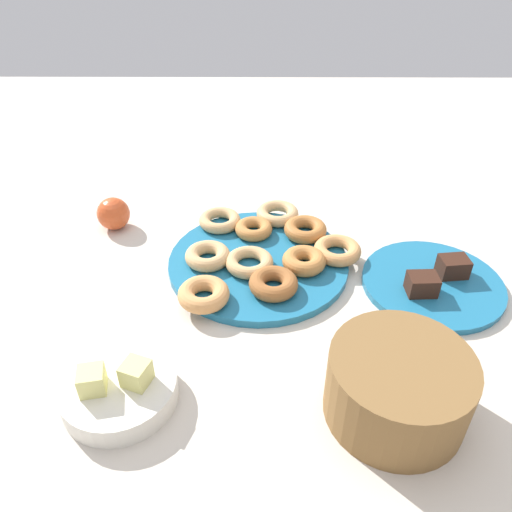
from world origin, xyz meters
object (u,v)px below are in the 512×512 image
Objects in this scene: donut_4 at (218,220)px; donut_8 at (335,250)px; donut_0 at (205,256)px; donut_2 at (303,229)px; brownie_far at (420,284)px; brownie_near at (451,267)px; donut_3 at (247,262)px; cake_plate at (430,283)px; donut_plate at (256,262)px; donut_6 at (201,294)px; donut_7 at (271,284)px; fruit_bowl at (116,390)px; melon_chunk_left at (133,373)px; melon_chunk_right at (89,380)px; donut_1 at (302,261)px; donut_9 at (276,213)px; apple at (111,214)px; basket at (395,387)px.

donut_8 is at bearing 155.24° from donut_4.
donut_0 is 0.99× the size of donut_4.
brownie_far is at bearing 137.51° from donut_2.
donut_3 is at bearing -2.38° from brownie_near.
brownie_far is (0.03, 0.03, 0.03)m from cake_plate.
donut_plate reaches higher than cake_plate.
donut_8 is (-0.25, -0.13, -0.00)m from donut_6.
donut_7 reaches higher than donut_3.
melon_chunk_left is (-0.03, 0.00, 0.04)m from fruit_bowl.
cake_plate is at bearing -153.98° from melon_chunk_right.
brownie_far reaches higher than donut_7.
donut_3 is 0.37m from melon_chunk_right.
donut_plate is at bearing -15.49° from donut_1.
donut_4 is at bearing -92.93° from donut_6.
donut_2 reaches higher than donut_9.
cake_plate is (-0.42, -0.06, -0.02)m from donut_6.
apple is (0.68, -0.18, 0.00)m from brownie_near.
melon_chunk_left reaches higher than donut_6.
donut_1 is at bearing 158.11° from apple.
cake_plate is 1.32× the size of basket.
melon_chunk_left reaches higher than donut_9.
donut_1 and donut_7 have the same top height.
donut_7 is (-0.04, 0.07, 0.00)m from donut_3.
donut_9 reaches higher than donut_plate.
donut_3 reaches higher than cake_plate.
brownie_far is at bearing 161.35° from donut_1.
brownie_near reaches higher than donut_8.
cake_plate is at bearing -153.83° from fruit_bowl.
brownie_near reaches higher than donut_9.
donut_8 is (-0.13, -0.10, -0.00)m from donut_7.
donut_1 is 0.10m from donut_3.
donut_4 is at bearing -104.91° from fruit_bowl.
apple is at bearing -20.80° from brownie_far.
basket is at bearing 131.23° from donut_0.
donut_3 is at bearing -124.80° from melon_chunk_right.
brownie_near is at bearing 176.37° from donut_1.
basket is at bearing 96.03° from donut_8.
brownie_near is 0.66m from melon_chunk_right.
brownie_far is at bearing 179.63° from donut_7.
melon_chunk_right reaches higher than donut_2.
donut_plate is 0.10m from donut_0.
donut_7 is at bearing 146.11° from donut_0.
donut_9 is 1.31× the size of apple.
melon_chunk_left reaches higher than apple.
brownie_far reaches higher than donut_8.
fruit_bowl is (0.49, 0.23, -0.01)m from brownie_far.
brownie_far is at bearing -155.40° from fruit_bowl.
donut_6 is at bearing 47.13° from donut_2.
melon_chunk_right is at bearing -0.89° from basket.
donut_plate is at bearing 156.43° from apple.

